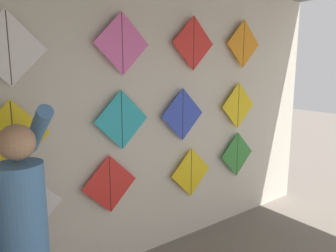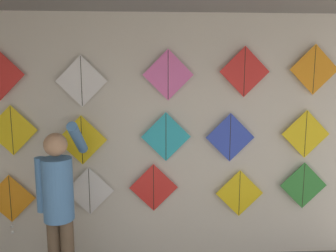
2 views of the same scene
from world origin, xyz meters
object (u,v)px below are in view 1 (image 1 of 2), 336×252
kite_3 (191,172)px  kite_9 (238,106)px  kite_11 (9,48)px  kite_14 (244,44)px  shopkeeper (24,227)px  kite_4 (237,154)px  kite_13 (193,43)px  kite_12 (122,44)px  kite_1 (28,207)px  kite_2 (110,184)px  kite_6 (13,136)px  kite_7 (122,120)px  kite_8 (183,115)px

kite_3 → kite_9: bearing=0.0°
kite_11 → kite_14: bearing=0.0°
shopkeeper → kite_14: bearing=27.3°
kite_4 → kite_14: (0.04, 0.00, 1.33)m
kite_11 → kite_13: bearing=0.0°
kite_11 → kite_12: bearing=0.0°
kite_1 → kite_3: 1.72m
kite_4 → kite_11: size_ratio=1.00×
shopkeeper → kite_3: bearing=32.4°
kite_2 → kite_12: (0.17, 0.00, 1.27)m
kite_6 → kite_9: kite_9 is taller
kite_7 → kite_13: kite_13 is taller
kite_1 → kite_2: 0.73m
kite_2 → kite_8: kite_8 is taller
kite_2 → kite_4: kite_2 is taller
kite_7 → kite_11: (-0.91, 0.00, 0.62)m
kite_1 → kite_14: bearing=0.0°
shopkeeper → kite_7: size_ratio=3.11×
kite_3 → kite_2: bearing=180.0°
kite_7 → kite_14: (1.64, 0.00, 0.74)m
kite_8 → kite_11: size_ratio=1.00×
kite_9 → kite_13: size_ratio=1.00×
kite_8 → shopkeeper: bearing=-160.9°
kite_3 → kite_4: size_ratio=1.00×
kite_12 → kite_13: (0.84, 0.00, 0.03)m
kite_1 → kite_8: size_ratio=1.00×
kite_3 → kite_11: (-1.76, 0.00, 1.29)m
shopkeeper → kite_9: kite_9 is taller
kite_2 → kite_4: 1.74m
kite_7 → shopkeeper: bearing=-149.6°
shopkeeper → kite_13: 2.32m
kite_9 → kite_7: bearing=180.0°
kite_2 → kite_7: (0.14, 0.00, 0.59)m
kite_2 → kite_12: 1.28m
kite_6 → kite_12: bearing=0.0°
kite_12 → kite_14: size_ratio=1.00×
shopkeeper → kite_4: size_ratio=3.11×
kite_1 → kite_14: 2.85m
kite_2 → kite_13: kite_13 is taller
kite_8 → kite_9: 0.87m
kite_2 → kite_12: bearing=0.0°
kite_1 → kite_4: bearing=0.0°
kite_13 → shopkeeper: bearing=-162.2°
kite_6 → kite_12: (0.95, 0.00, 0.71)m
kite_9 → kite_12: (-1.56, 0.00, 0.67)m
kite_12 → kite_14: bearing=0.0°
kite_7 → kite_2: bearing=180.0°
kite_6 → kite_9: (2.52, 0.00, 0.05)m
kite_11 → kite_7: bearing=0.0°
shopkeeper → kite_13: bearing=32.3°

